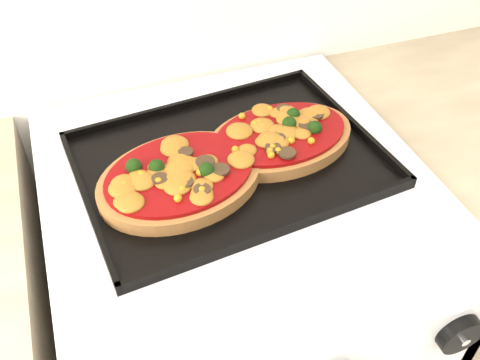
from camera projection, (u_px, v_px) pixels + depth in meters
name	position (u px, v px, depth m)	size (l,w,h in m)	color
stove	(238.00, 332.00, 1.15)	(0.60, 0.60, 0.91)	white
knob_right	(460.00, 334.00, 0.69)	(0.06, 0.06, 0.02)	black
baking_tray	(229.00, 159.00, 0.85)	(0.46, 0.34, 0.02)	black
pizza_left	(180.00, 176.00, 0.80)	(0.25, 0.19, 0.04)	#9A6535
pizza_right	(280.00, 136.00, 0.87)	(0.25, 0.17, 0.04)	#9A6535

